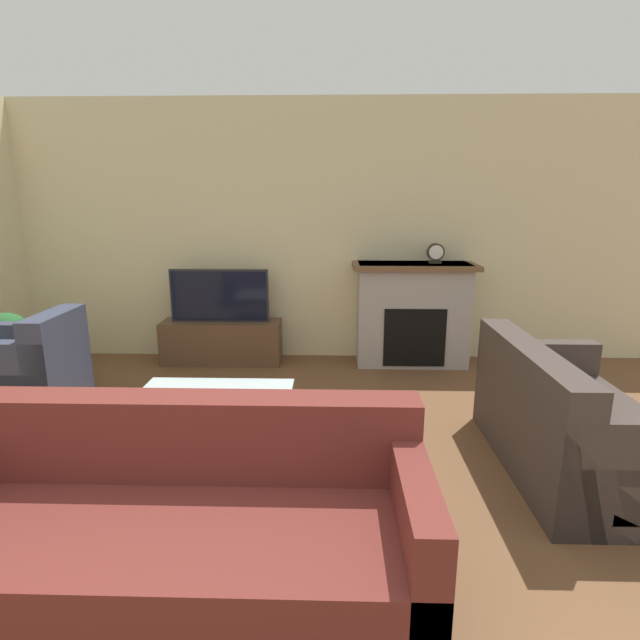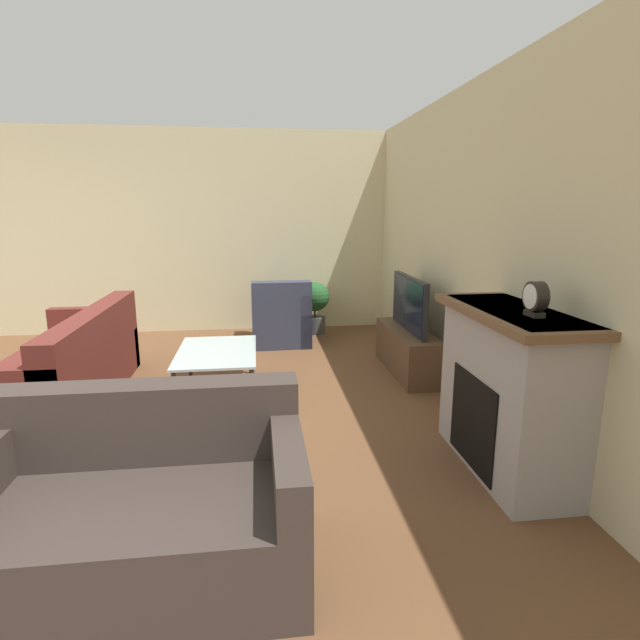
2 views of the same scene
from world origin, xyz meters
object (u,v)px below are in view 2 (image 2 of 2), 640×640
object	(u,v)px
couch_sectional	(64,372)
mantel_clock	(536,298)
coffee_table	(217,354)
tv	(409,303)
armchair_by_window	(280,319)
couch_loveseat	(142,513)
potted_plant	(315,303)

from	to	relation	value
couch_sectional	mantel_clock	world-z (taller)	mantel_clock
coffee_table	mantel_clock	distance (m)	2.80
coffee_table	mantel_clock	bearing A→B (deg)	46.54
couch_sectional	mantel_clock	distance (m)	3.77
mantel_clock	tv	bearing A→B (deg)	-179.00
armchair_by_window	coffee_table	distance (m)	1.84
tv	couch_loveseat	world-z (taller)	tv
couch_sectional	coffee_table	xyz separation A→B (m)	(-0.13, 1.29, 0.08)
tv	potted_plant	size ratio (longest dim) A/B	1.45
couch_loveseat	coffee_table	bearing A→B (deg)	85.70
tv	armchair_by_window	size ratio (longest dim) A/B	1.17
couch_sectional	couch_loveseat	size ratio (longest dim) A/B	1.47
tv	mantel_clock	size ratio (longest dim) A/B	5.03
coffee_table	couch_sectional	bearing A→B (deg)	-84.41
tv	mantel_clock	distance (m)	2.25
couch_loveseat	coffee_table	size ratio (longest dim) A/B	1.40
couch_sectional	potted_plant	bearing A→B (deg)	133.00
coffee_table	mantel_clock	size ratio (longest dim) A/B	5.25
couch_loveseat	potted_plant	world-z (taller)	couch_loveseat
coffee_table	mantel_clock	xyz separation A→B (m)	(1.85, 1.95, 0.80)
potted_plant	mantel_clock	distance (m)	4.14
tv	couch_loveseat	bearing A→B (deg)	-37.86
tv	couch_loveseat	xyz separation A→B (m)	(2.68, -2.08, -0.43)
couch_sectional	coffee_table	world-z (taller)	couch_sectional
armchair_by_window	coffee_table	xyz separation A→B (m)	(1.71, -0.66, 0.07)
couch_sectional	armchair_by_window	world-z (taller)	same
couch_sectional	tv	bearing A→B (deg)	98.70
armchair_by_window	couch_sectional	bearing A→B (deg)	42.38
couch_loveseat	mantel_clock	xyz separation A→B (m)	(-0.47, 2.12, 0.88)
armchair_by_window	couch_loveseat	bearing A→B (deg)	77.34
tv	couch_loveseat	size ratio (longest dim) A/B	0.68
potted_plant	mantel_clock	size ratio (longest dim) A/B	3.47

